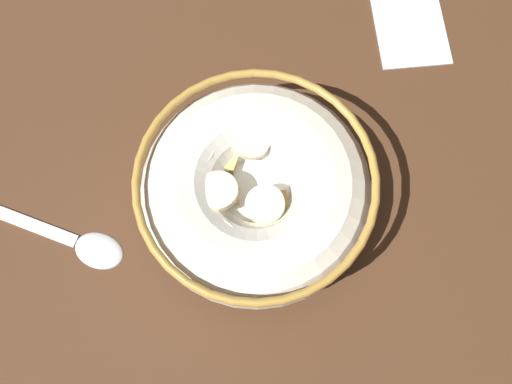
% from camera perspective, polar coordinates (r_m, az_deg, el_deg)
% --- Properties ---
extents(ground_plane, '(0.99, 0.99, 0.02)m').
position_cam_1_polar(ground_plane, '(0.42, -0.00, -1.54)').
color(ground_plane, '#472B19').
extents(cereal_bowl, '(0.17, 0.17, 0.06)m').
position_cam_1_polar(cereal_bowl, '(0.38, 0.00, 0.12)').
color(cereal_bowl, silver).
rests_on(cereal_bowl, ground_plane).
extents(spoon, '(0.10, 0.11, 0.01)m').
position_cam_1_polar(spoon, '(0.42, -19.19, -5.20)').
color(spoon, silver).
rests_on(spoon, ground_plane).
extents(folded_napkin, '(0.12, 0.09, 0.00)m').
position_cam_1_polar(folded_napkin, '(0.50, 16.41, 18.14)').
color(folded_napkin, silver).
rests_on(folded_napkin, ground_plane).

